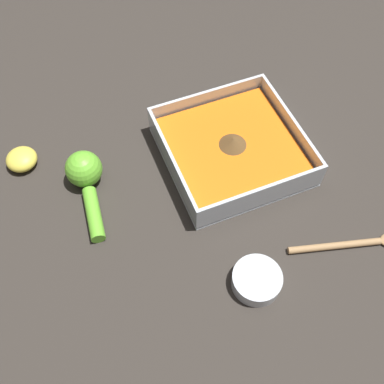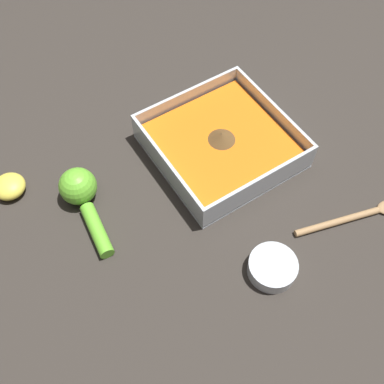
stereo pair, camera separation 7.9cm
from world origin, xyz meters
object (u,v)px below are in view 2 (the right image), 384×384
at_px(spice_bowl, 272,268).
at_px(lemon_half, 9,186).
at_px(lemon_squeezer, 81,194).
at_px(square_dish, 221,145).
at_px(wooden_spoon, 354,217).

xyz_separation_m(spice_bowl, lemon_half, (-0.38, -0.30, 0.00)).
relative_size(spice_bowl, lemon_half, 1.39).
height_order(lemon_squeezer, lemon_half, lemon_squeezer).
xyz_separation_m(square_dish, wooden_spoon, (0.25, 0.11, -0.02)).
xyz_separation_m(square_dish, spice_bowl, (0.25, -0.07, -0.01)).
bearing_deg(square_dish, lemon_half, -109.45).
height_order(lemon_half, wooden_spoon, lemon_half).
bearing_deg(lemon_squeezer, wooden_spoon, -120.69).
relative_size(spice_bowl, wooden_spoon, 0.41).
distance_m(square_dish, lemon_squeezer, 0.28).
distance_m(spice_bowl, wooden_spoon, 0.18).
height_order(spice_bowl, wooden_spoon, spice_bowl).
bearing_deg(lemon_squeezer, lemon_half, 53.09).
bearing_deg(spice_bowl, lemon_squeezer, -144.85).
height_order(square_dish, lemon_squeezer, lemon_squeezer).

